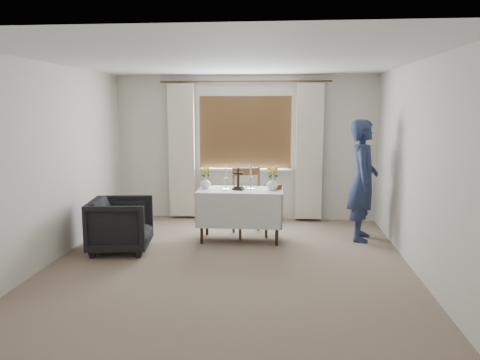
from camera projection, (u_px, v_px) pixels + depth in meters
The scene contains 12 objects.
ground at pixel (229, 265), 5.86m from camera, with size 5.00×5.00×0.00m, color gray.
altar_table at pixel (240, 215), 6.90m from camera, with size 1.24×0.64×0.76m, color silver.
wooden_chair at pixel (250, 202), 7.14m from camera, with size 0.48×0.48×1.03m, color brown, non-canonical shape.
armchair at pixel (121, 225), 6.38m from camera, with size 0.78×0.81×0.73m, color black.
person at pixel (363, 180), 6.86m from camera, with size 0.65×0.43×1.78m, color navy.
radiator at pixel (245, 202), 8.19m from camera, with size 1.10×0.10×0.60m, color white.
wooden_cross at pixel (238, 179), 6.78m from camera, with size 0.15×0.11×0.33m, color black, non-canonical shape.
candlestick_left at pixel (226, 178), 6.81m from camera, with size 0.10×0.10×0.35m, color silver, non-canonical shape.
candlestick_right at pixel (251, 176), 6.83m from camera, with size 0.11×0.11×0.38m, color silver, non-canonical shape.
flower_vase_left at pixel (205, 183), 6.93m from camera, with size 0.16×0.16×0.17m, color white.
flower_vase_right at pixel (272, 184), 6.79m from camera, with size 0.17×0.17×0.18m, color white.
wicker_basket at pixel (276, 186), 6.91m from camera, with size 0.18×0.18×0.07m, color brown.
Camera 1 is at (0.66, -5.58, 1.97)m, focal length 35.00 mm.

